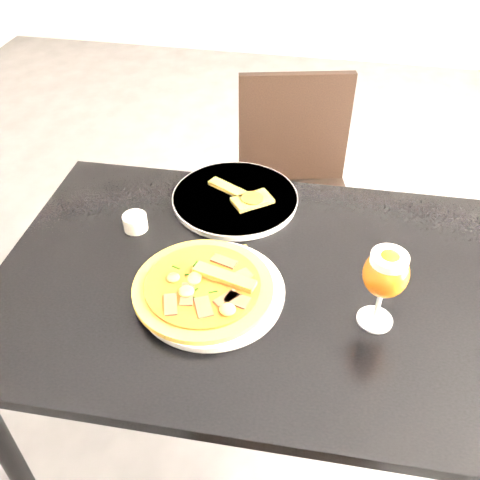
% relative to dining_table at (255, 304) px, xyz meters
% --- Properties ---
extents(ground, '(6.00, 6.00, 0.00)m').
position_rel_dining_table_xyz_m(ground, '(-0.05, 0.20, -0.66)').
color(ground, '#505052').
rests_on(ground, ground).
extents(dining_table, '(1.22, 0.82, 0.75)m').
position_rel_dining_table_xyz_m(dining_table, '(0.00, 0.00, 0.00)').
color(dining_table, black).
rests_on(dining_table, ground).
extents(chair_far, '(0.49, 0.49, 0.89)m').
position_rel_dining_table_xyz_m(chair_far, '(0.03, 0.71, -0.17)').
color(chair_far, black).
rests_on(chair_far, ground).
extents(plate_main, '(0.42, 0.42, 0.02)m').
position_rel_dining_table_xyz_m(plate_main, '(-0.09, -0.07, 0.10)').
color(plate_main, silver).
rests_on(plate_main, dining_table).
extents(pizza, '(0.31, 0.31, 0.03)m').
position_rel_dining_table_xyz_m(pizza, '(-0.10, -0.08, 0.12)').
color(pizza, olive).
rests_on(pizza, plate_main).
extents(plate_second, '(0.43, 0.43, 0.02)m').
position_rel_dining_table_xyz_m(plate_second, '(-0.10, 0.28, 0.10)').
color(plate_second, silver).
rests_on(plate_second, dining_table).
extents(crust_scraps, '(0.19, 0.14, 0.01)m').
position_rel_dining_table_xyz_m(crust_scraps, '(-0.08, 0.27, 0.11)').
color(crust_scraps, olive).
rests_on(crust_scraps, plate_second).
extents(loose_crust, '(0.10, 0.08, 0.01)m').
position_rel_dining_table_xyz_m(loose_crust, '(-0.08, 0.06, 0.09)').
color(loose_crust, olive).
rests_on(loose_crust, dining_table).
extents(sauce_cup, '(0.06, 0.06, 0.04)m').
position_rel_dining_table_xyz_m(sauce_cup, '(-0.33, 0.12, 0.11)').
color(sauce_cup, silver).
rests_on(sauce_cup, dining_table).
extents(beer_glass, '(0.09, 0.09, 0.19)m').
position_rel_dining_table_xyz_m(beer_glass, '(0.27, -0.08, 0.23)').
color(beer_glass, silver).
rests_on(beer_glass, dining_table).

